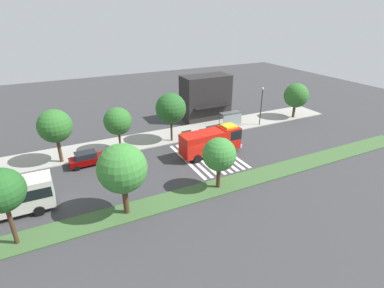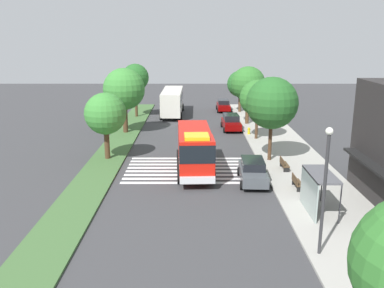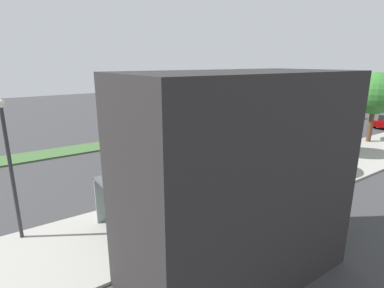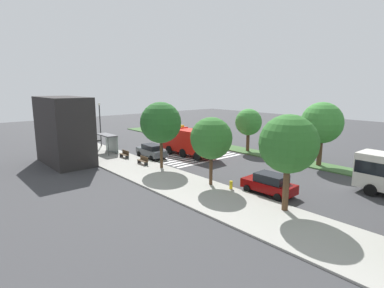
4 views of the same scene
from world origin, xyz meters
TOP-DOWN VIEW (x-y plane):
  - ground_plane at (0.00, 0.00)m, footprint 120.00×120.00m
  - sidewalk at (0.00, 8.72)m, footprint 60.00×5.83m
  - median_strip at (0.00, -7.30)m, footprint 60.00×3.00m
  - crosswalk at (2.24, 0.00)m, footprint 6.75×10.45m
  - fire_truck at (3.15, 0.32)m, footprint 8.61×3.07m
  - parked_car_mid at (-12.51, 4.60)m, footprint 4.55×2.22m
  - parked_car_east at (5.20, 4.61)m, footprint 4.74×2.21m
  - bus_stop_shelter at (10.83, 7.52)m, footprint 3.50×1.40m
  - bench_near_shelter at (6.83, 7.48)m, footprint 1.60×0.50m
  - bench_west_of_shelter at (2.55, 7.48)m, footprint 1.60×0.50m
  - street_lamp at (15.86, 6.40)m, footprint 0.36×0.36m
  - storefront_building at (9.36, 13.73)m, footprint 8.40×5.00m
  - sidewalk_tree_west at (-15.43, 6.80)m, footprint 4.12×4.12m
  - sidewalk_tree_center at (-7.79, 6.80)m, footprint 3.73×3.73m
  - sidewalk_tree_east at (-0.11, 6.80)m, footprint 4.39×4.39m
  - sidewalk_tree_far_east at (23.78, 6.80)m, footprint 4.26×4.26m
  - median_tree_far_west at (-20.04, -7.30)m, footprint 3.51×3.51m
  - median_tree_west at (-10.73, -7.30)m, footprint 4.54×4.54m
  - median_tree_center at (-0.54, -7.30)m, footprint 3.59×3.59m
  - fire_hydrant at (-9.79, 6.30)m, footprint 0.28×0.28m

SIDE VIEW (x-z plane):
  - ground_plane at x=0.00m, z-range 0.00..0.00m
  - crosswalk at x=2.24m, z-range 0.00..0.01m
  - sidewalk at x=0.00m, z-range 0.00..0.14m
  - median_strip at x=0.00m, z-range 0.00..0.14m
  - fire_hydrant at x=-9.79m, z-range 0.14..0.84m
  - bench_near_shelter at x=6.83m, z-range 0.14..1.04m
  - bench_west_of_shelter at x=2.55m, z-range 0.14..1.04m
  - parked_car_east at x=5.20m, z-range 0.03..1.72m
  - parked_car_mid at x=-12.51m, z-range 0.02..1.80m
  - bus_stop_shelter at x=10.83m, z-range 0.66..3.12m
  - fire_truck at x=3.15m, z-range 0.13..3.88m
  - storefront_building at x=9.36m, z-range 0.00..7.70m
  - street_lamp at x=15.86m, z-range 0.70..7.07m
  - median_tree_center at x=-0.54m, z-range 1.20..6.96m
  - sidewalk_tree_far_east at x=23.78m, z-range 1.06..7.21m
  - sidewalk_tree_center at x=-7.79m, z-range 1.32..7.44m
  - median_tree_west at x=-10.73m, z-range 1.37..8.44m
  - sidewalk_tree_west at x=-15.43m, z-range 1.51..8.42m
  - sidewalk_tree_east at x=-0.11m, z-range 1.51..8.65m
  - median_tree_far_west at x=-20.04m, z-range 1.80..8.71m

